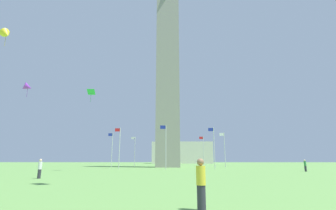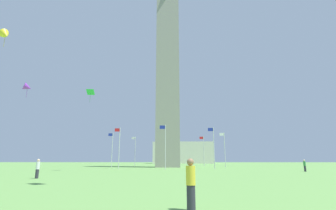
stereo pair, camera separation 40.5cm
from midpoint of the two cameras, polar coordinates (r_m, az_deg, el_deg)
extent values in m
plane|color=#609347|center=(57.78, 0.21, -14.29)|extent=(260.00, 260.00, 0.00)
cube|color=gray|center=(61.30, 0.19, 6.90)|extent=(5.54, 5.54, 44.34)
cylinder|color=silver|center=(59.70, -12.69, -10.12)|extent=(0.14, 0.14, 7.95)
cube|color=#1E2D99|center=(60.08, -13.04, -6.75)|extent=(1.00, 0.03, 0.64)
cylinder|color=silver|center=(49.78, -11.06, -9.75)|extent=(0.14, 0.14, 7.95)
cube|color=red|center=(50.19, -11.50, -5.71)|extent=(1.00, 0.03, 0.64)
cylinder|color=silver|center=(44.70, -0.36, -9.67)|extent=(0.14, 0.14, 7.95)
cube|color=#1E2D99|center=(45.05, -1.06, -5.19)|extent=(1.00, 0.03, 0.64)
cylinder|color=silver|center=(49.06, 10.89, -9.71)|extent=(0.14, 0.14, 7.95)
cube|color=#1E2D99|center=(49.27, 10.09, -5.64)|extent=(1.00, 0.03, 0.64)
cylinder|color=silver|center=(58.85, 13.29, -10.06)|extent=(0.14, 0.14, 7.95)
cube|color=white|center=(59.00, 12.59, -6.66)|extent=(1.00, 0.03, 0.64)
cylinder|color=silver|center=(67.45, 8.51, -10.55)|extent=(0.14, 0.14, 7.95)
cube|color=red|center=(67.61, 7.95, -7.58)|extent=(1.00, 0.03, 0.64)
cylinder|color=silver|center=(70.92, 0.56, -10.78)|extent=(0.14, 0.14, 7.95)
cube|color=red|center=(71.14, 0.11, -7.94)|extent=(1.00, 0.03, 0.64)
cylinder|color=silver|center=(67.98, -7.51, -10.60)|extent=(0.14, 0.14, 7.95)
cube|color=white|center=(68.28, -7.88, -7.63)|extent=(1.00, 0.03, 0.64)
cylinder|color=#2D2D38|center=(41.31, 29.55, -12.79)|extent=(0.29, 0.29, 0.80)
cylinder|color=#388C47|center=(41.29, 29.43, -11.80)|extent=(0.32, 0.32, 0.64)
sphere|color=beige|center=(41.29, 29.37, -11.19)|extent=(0.24, 0.24, 0.24)
cylinder|color=#2D2D38|center=(8.73, 6.80, -20.66)|extent=(0.29, 0.29, 0.80)
cylinder|color=yellow|center=(8.66, 6.68, -15.95)|extent=(0.32, 0.32, 0.64)
sphere|color=#936B4C|center=(8.64, 6.60, -13.06)|extent=(0.24, 0.24, 0.24)
cylinder|color=#2D2D38|center=(25.69, -27.79, -14.01)|extent=(0.29, 0.29, 0.80)
cylinder|color=white|center=(25.67, -27.62, -12.36)|extent=(0.32, 0.32, 0.68)
sphere|color=beige|center=(25.66, -27.51, -11.34)|extent=(0.24, 0.24, 0.24)
cube|color=green|center=(41.49, -17.34, 2.91)|extent=(1.26, 1.07, 0.71)
cylinder|color=#208035|center=(41.25, -17.42, 1.62)|extent=(0.04, 0.04, 1.44)
cone|color=yellow|center=(38.57, -33.38, 13.52)|extent=(1.91, 1.71, 1.58)
cylinder|color=#A4921C|center=(38.20, -33.56, 12.24)|extent=(0.04, 0.04, 1.42)
cone|color=purple|center=(45.22, -29.68, 3.60)|extent=(1.82, 1.81, 1.45)
cylinder|color=#67278E|center=(44.99, -29.81, 2.42)|extent=(0.04, 0.04, 1.44)
cube|color=beige|center=(121.55, 3.60, -11.04)|extent=(28.59, 11.36, 10.10)
camera|label=1|loc=(0.20, -89.80, -0.04)|focal=26.18mm
camera|label=2|loc=(0.20, 90.20, 0.04)|focal=26.18mm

